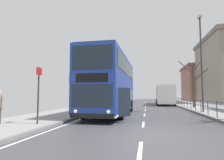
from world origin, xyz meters
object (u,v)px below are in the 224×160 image
object	(u,v)px
double_decker_bus_main	(111,85)
bare_tree_far_00	(194,84)
background_bus_far_lane	(164,95)
background_building_01	(211,83)
street_lamp_far_side	(201,56)
bus_stop_sign_near	(38,89)

from	to	relation	value
double_decker_bus_main	bare_tree_far_00	distance (m)	11.74
background_bus_far_lane	background_building_01	bearing A→B (deg)	56.42
street_lamp_far_side	bare_tree_far_00	bearing A→B (deg)	83.43
double_decker_bus_main	background_building_01	distance (m)	41.92
double_decker_bus_main	background_building_01	world-z (taller)	background_building_01
bus_stop_sign_near	background_building_01	bearing A→B (deg)	63.68
bus_stop_sign_near	background_bus_far_lane	bearing A→B (deg)	70.89
background_bus_far_lane	street_lamp_far_side	xyz separation A→B (m)	(1.90, -14.41, 3.30)
double_decker_bus_main	bare_tree_far_00	bearing A→B (deg)	46.52
background_building_01	background_bus_far_lane	bearing A→B (deg)	-123.58
double_decker_bus_main	bus_stop_sign_near	world-z (taller)	double_decker_bus_main
background_bus_far_lane	background_building_01	size ratio (longest dim) A/B	0.83
background_bus_far_lane	background_building_01	distance (m)	24.47
background_bus_far_lane	bare_tree_far_00	distance (m)	9.04
double_decker_bus_main	street_lamp_far_side	world-z (taller)	street_lamp_far_side
double_decker_bus_main	background_bus_far_lane	size ratio (longest dim) A/B	0.92
bare_tree_far_00	background_building_01	distance (m)	30.86
background_building_01	double_decker_bus_main	bearing A→B (deg)	-116.90
bus_stop_sign_near	bare_tree_far_00	xyz separation A→B (m)	(10.57, 14.53, 0.99)
background_bus_far_lane	bus_stop_sign_near	xyz separation A→B (m)	(-8.01, -23.11, 0.21)
background_bus_far_lane	background_building_01	xyz separation A→B (m)	(13.44, 20.24, 2.92)
background_bus_far_lane	bus_stop_sign_near	size ratio (longest dim) A/B	4.00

